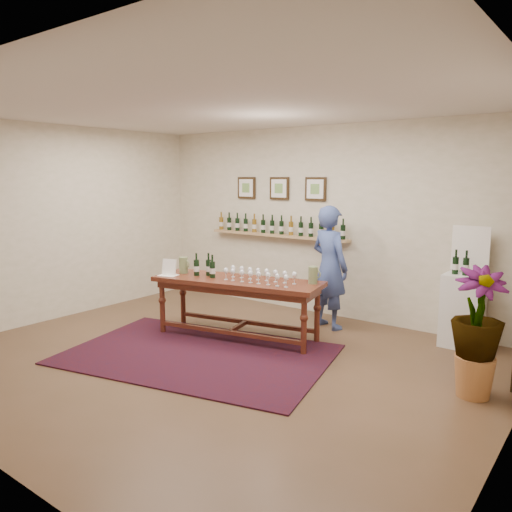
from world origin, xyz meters
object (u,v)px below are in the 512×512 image
Objects in this scene: tasting_table at (237,288)px; person at (330,267)px; display_pedestal at (463,310)px; potted_plant at (477,332)px.

tasting_table is 1.35× the size of person.
person reaches higher than tasting_table.
display_pedestal is 0.83× the size of potted_plant.
tasting_table is 2.54× the size of display_pedestal.
person is at bearing 152.46° from potted_plant.
display_pedestal is 1.75m from person.
person reaches higher than potted_plant.
display_pedestal is 1.52m from potted_plant.
person is (-1.68, -0.30, 0.39)m from display_pedestal.
tasting_table is at bearing -149.57° from display_pedestal.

